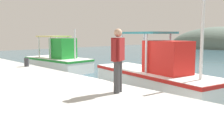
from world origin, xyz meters
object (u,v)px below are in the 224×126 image
object	(u,v)px
fishing_boat_nearest	(59,60)
mooring_bollard_second	(27,62)
fisherman_standing	(118,58)
fishing_boat_second	(155,77)

from	to	relation	value
fishing_boat_nearest	mooring_bollard_second	size ratio (longest dim) A/B	11.66
fisherman_standing	fishing_boat_second	bearing A→B (deg)	108.80
fishing_boat_second	fisherman_standing	size ratio (longest dim) A/B	3.53
fishing_boat_second	fisherman_standing	world-z (taller)	fishing_boat_second
fishing_boat_second	mooring_bollard_second	distance (m)	6.47
fishing_boat_second	fisherman_standing	xyz separation A→B (m)	(1.04, -3.05, 1.04)
fishing_boat_nearest	fisherman_standing	distance (m)	9.96
fishing_boat_nearest	fishing_boat_second	world-z (taller)	fishing_boat_second
fishing_boat_nearest	mooring_bollard_second	bearing A→B (deg)	-54.22
fisherman_standing	fishing_boat_nearest	bearing A→B (deg)	158.62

